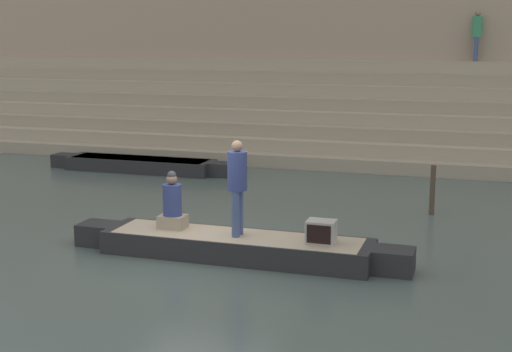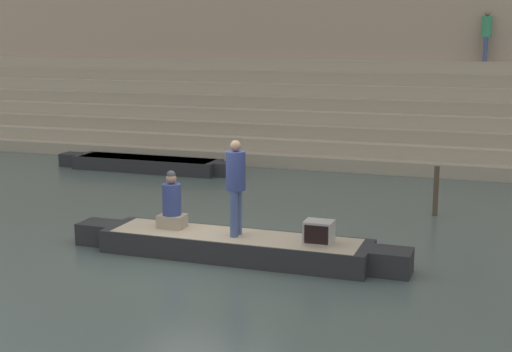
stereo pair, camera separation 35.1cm
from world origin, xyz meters
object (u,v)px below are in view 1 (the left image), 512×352
(person_standing, at_px, (237,181))
(person_rowing, at_px, (172,205))
(moored_boat_shore, at_px, (140,164))
(mooring_post, at_px, (432,190))
(rowboat_main, at_px, (236,245))
(tv_set, at_px, (321,232))
(person_on_steps, at_px, (477,32))

(person_standing, height_order, person_rowing, person_standing)
(person_standing, height_order, moored_boat_shore, person_standing)
(moored_boat_shore, bearing_deg, mooring_post, -15.06)
(mooring_post, bearing_deg, rowboat_main, -125.57)
(rowboat_main, distance_m, mooring_post, 5.55)
(person_rowing, bearing_deg, mooring_post, 33.38)
(tv_set, height_order, moored_boat_shore, tv_set)
(person_rowing, distance_m, person_on_steps, 14.66)
(moored_boat_shore, bearing_deg, tv_set, -42.41)
(moored_boat_shore, distance_m, mooring_post, 9.43)
(mooring_post, height_order, person_on_steps, person_on_steps)
(person_on_steps, bearing_deg, rowboat_main, 47.75)
(mooring_post, bearing_deg, person_on_steps, 85.87)
(moored_boat_shore, bearing_deg, person_on_steps, 34.80)
(mooring_post, distance_m, person_on_steps, 9.63)
(rowboat_main, bearing_deg, mooring_post, 52.96)
(person_standing, bearing_deg, mooring_post, 62.57)
(tv_set, xyz_separation_m, moored_boat_shore, (-7.35, 7.41, -0.42))
(person_rowing, relative_size, moored_boat_shore, 0.19)
(person_rowing, xyz_separation_m, tv_set, (2.95, -0.12, -0.24))
(rowboat_main, relative_size, person_rowing, 5.82)
(person_standing, bearing_deg, tv_set, 7.73)
(rowboat_main, distance_m, moored_boat_shore, 9.36)
(person_standing, distance_m, person_rowing, 1.49)
(person_rowing, xyz_separation_m, moored_boat_shore, (-4.41, 7.29, -0.66))
(person_standing, relative_size, moored_boat_shore, 0.30)
(tv_set, bearing_deg, rowboat_main, 171.81)
(person_standing, distance_m, person_on_steps, 14.22)
(rowboat_main, bearing_deg, moored_boat_shore, 126.36)
(person_rowing, distance_m, moored_boat_shore, 8.54)
(tv_set, xyz_separation_m, person_on_steps, (2.26, 13.41, 3.59))
(rowboat_main, xyz_separation_m, moored_boat_shore, (-5.74, 7.40, -0.01))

